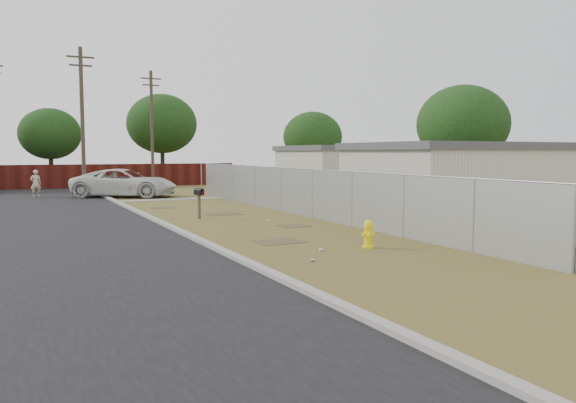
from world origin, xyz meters
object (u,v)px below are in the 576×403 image
pedestrian (36,184)px  mailbox (199,195)px  fire_hydrant (368,234)px  pickup_truck (125,183)px

pedestrian → mailbox: bearing=108.6°
fire_hydrant → pickup_truck: 21.88m
fire_hydrant → pedestrian: size_ratio=0.50×
pickup_truck → fire_hydrant: bearing=-143.0°
fire_hydrant → pickup_truck: pickup_truck is taller
pickup_truck → pedestrian: 5.30m
mailbox → pedestrian: bearing=110.1°
fire_hydrant → mailbox: 9.14m
mailbox → pedestrian: pedestrian is taller
mailbox → pickup_truck: (-0.65, 12.83, -0.14)m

